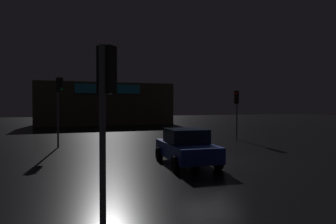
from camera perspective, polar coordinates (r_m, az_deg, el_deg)
name	(u,v)px	position (r m, az deg, el deg)	size (l,w,h in m)	color
ground_plane	(210,160)	(14.32, 7.93, -8.99)	(120.00, 120.00, 0.00)	black
store_building	(105,104)	(42.30, -11.81, 1.50)	(17.57, 6.92, 5.51)	brown
traffic_signal_main	(106,95)	(6.20, -11.58, 3.09)	(0.42, 0.43, 3.73)	#595B60
traffic_signal_opposite	(237,102)	(22.90, 12.76, 1.77)	(0.41, 0.43, 3.62)	#595B60
traffic_signal_cross_left	(59,94)	(19.35, -19.73, 3.14)	(0.42, 0.42, 4.21)	#595B60
car_near	(186,147)	(13.09, 3.47, -6.54)	(2.19, 3.96, 1.53)	navy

